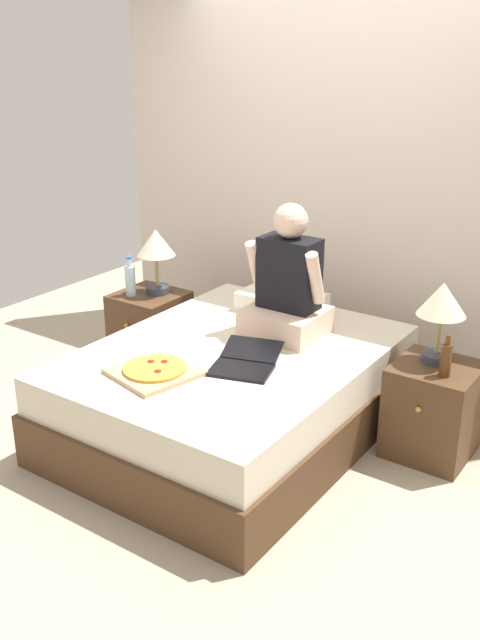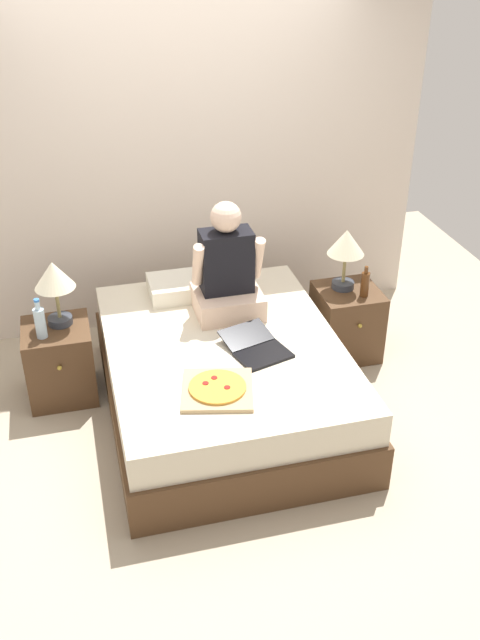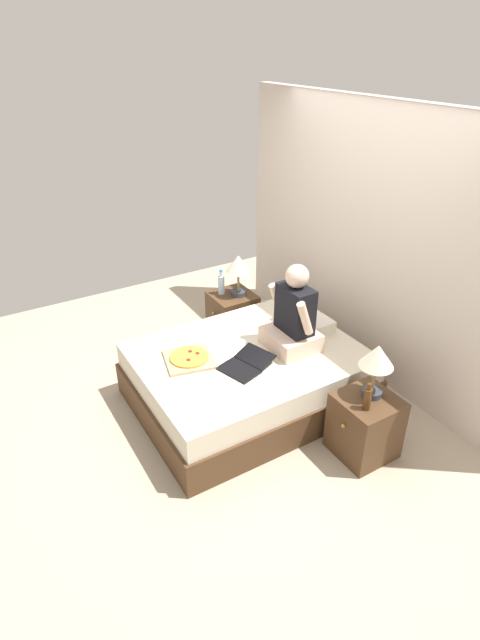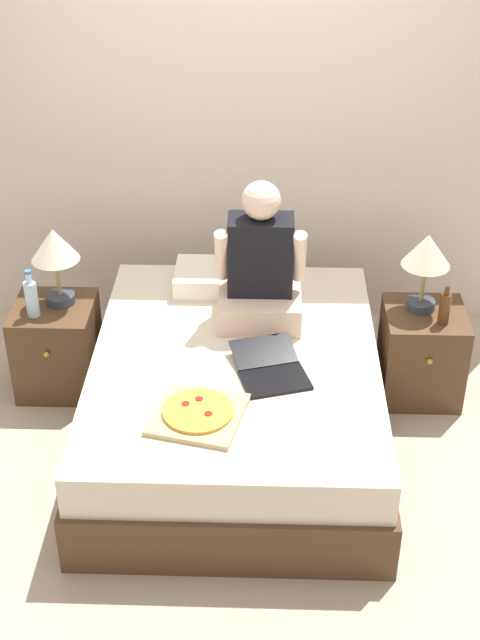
% 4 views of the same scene
% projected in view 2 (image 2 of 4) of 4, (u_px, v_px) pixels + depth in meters
% --- Properties ---
extents(ground_plane, '(5.70, 5.70, 0.00)m').
position_uv_depth(ground_plane, '(225.00, 409.00, 4.77)').
color(ground_plane, tan).
extents(wall_back, '(3.70, 0.12, 2.50)m').
position_uv_depth(wall_back, '(181.00, 165.00, 5.24)').
color(wall_back, beige).
rests_on(wall_back, ground).
extents(bed, '(1.49, 1.95, 0.52)m').
position_uv_depth(bed, '(224.00, 377.00, 4.64)').
color(bed, '#4C331E').
rests_on(bed, ground).
extents(nightstand_left, '(0.44, 0.47, 0.53)m').
position_uv_depth(nightstand_left, '(60.00, 362.00, 4.78)').
color(nightstand_left, '#4C331E').
rests_on(nightstand_left, ground).
extents(lamp_on_left_nightstand, '(0.26, 0.26, 0.45)m').
position_uv_depth(lamp_on_left_nightstand, '(54.00, 280.00, 4.53)').
color(lamp_on_left_nightstand, '#333842').
rests_on(lamp_on_left_nightstand, nightstand_left).
extents(water_bottle, '(0.07, 0.07, 0.28)m').
position_uv_depth(water_bottle, '(40.00, 322.00, 4.50)').
color(water_bottle, silver).
rests_on(water_bottle, nightstand_left).
extents(nightstand_right, '(0.44, 0.47, 0.53)m').
position_uv_depth(nightstand_right, '(346.00, 322.00, 5.22)').
color(nightstand_right, '#4C331E').
rests_on(nightstand_right, ground).
extents(lamp_on_right_nightstand, '(0.26, 0.26, 0.45)m').
position_uv_depth(lamp_on_right_nightstand, '(346.00, 246.00, 4.96)').
color(lamp_on_right_nightstand, '#333842').
rests_on(lamp_on_right_nightstand, nightstand_right).
extents(beer_bottle, '(0.06, 0.06, 0.23)m').
position_uv_depth(beer_bottle, '(365.00, 284.00, 4.97)').
color(beer_bottle, '#512D14').
rests_on(beer_bottle, nightstand_right).
extents(pillow, '(0.52, 0.34, 0.12)m').
position_uv_depth(pillow, '(186.00, 286.00, 5.02)').
color(pillow, silver).
rests_on(pillow, bed).
extents(person_seated, '(0.47, 0.40, 0.78)m').
position_uv_depth(person_seated, '(227.00, 273.00, 4.70)').
color(person_seated, beige).
rests_on(person_seated, bed).
extents(laptop, '(0.42, 0.49, 0.07)m').
position_uv_depth(laptop, '(258.00, 348.00, 4.41)').
color(laptop, black).
rests_on(laptop, bed).
extents(pizza_box, '(0.48, 0.48, 0.05)m').
position_uv_depth(pizza_box, '(217.00, 389.00, 4.05)').
color(pizza_box, tan).
rests_on(pizza_box, bed).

